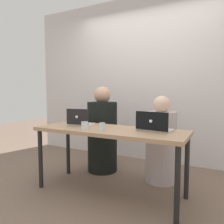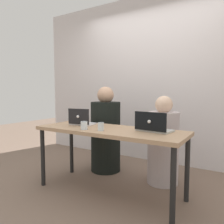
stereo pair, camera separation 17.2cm
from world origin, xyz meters
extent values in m
plane|color=#725C4D|center=(0.00, 0.00, 0.00)|extent=(12.00, 12.00, 0.00)
cube|color=silver|center=(0.00, 1.41, 1.35)|extent=(4.50, 0.10, 2.70)
cube|color=tan|center=(0.00, 0.00, 0.71)|extent=(1.68, 0.61, 0.04)
cylinder|color=black|center=(-0.79, -0.25, 0.35)|extent=(0.05, 0.05, 0.69)
cylinder|color=black|center=(0.79, -0.25, 0.35)|extent=(0.05, 0.05, 0.69)
cylinder|color=black|center=(-0.79, 0.25, 0.35)|extent=(0.05, 0.05, 0.69)
cylinder|color=black|center=(0.79, 0.25, 0.35)|extent=(0.05, 0.05, 0.69)
cylinder|color=black|center=(-0.43, 0.58, 0.50)|extent=(0.49, 0.49, 0.99)
sphere|color=tan|center=(-0.43, 0.58, 1.10)|extent=(0.24, 0.24, 0.24)
cylinder|color=#B8ABAC|center=(0.43, 0.58, 0.45)|extent=(0.45, 0.45, 0.89)
sphere|color=beige|center=(0.43, 0.58, 0.98)|extent=(0.21, 0.21, 0.21)
cube|color=silver|center=(-0.44, 0.10, 0.74)|extent=(0.31, 0.24, 0.02)
cube|color=black|center=(-0.43, -0.01, 0.84)|extent=(0.28, 0.05, 0.19)
sphere|color=white|center=(-0.43, -0.02, 0.84)|extent=(0.03, 0.03, 0.03)
cube|color=#B3B7B3|center=(0.49, 0.12, 0.74)|extent=(0.38, 0.25, 0.02)
cube|color=black|center=(0.47, 0.02, 0.84)|extent=(0.35, 0.06, 0.19)
sphere|color=white|center=(0.47, 0.00, 0.84)|extent=(0.03, 0.03, 0.03)
cylinder|color=silver|center=(-0.20, -0.19, 0.78)|extent=(0.07, 0.07, 0.09)
cylinder|color=silver|center=(-0.20, -0.19, 0.76)|extent=(0.06, 0.06, 0.05)
cylinder|color=silver|center=(0.00, -0.16, 0.78)|extent=(0.06, 0.06, 0.09)
cylinder|color=silver|center=(0.00, -0.16, 0.76)|extent=(0.06, 0.06, 0.05)
camera|label=1|loc=(1.13, -2.10, 1.13)|focal=35.00mm
camera|label=2|loc=(1.28, -2.01, 1.13)|focal=35.00mm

